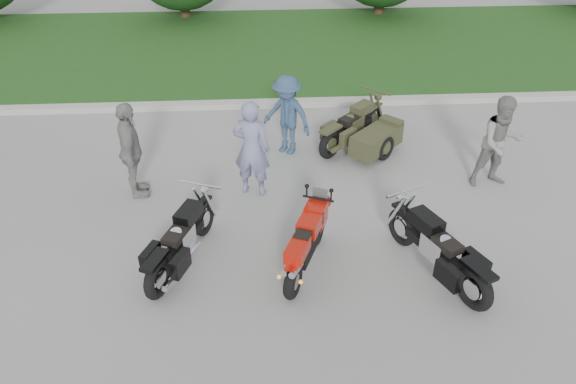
{
  "coord_description": "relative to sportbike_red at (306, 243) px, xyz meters",
  "views": [
    {
      "loc": [
        -0.54,
        -6.99,
        6.01
      ],
      "look_at": [
        -0.07,
        0.86,
        0.8
      ],
      "focal_mm": 35.0,
      "sensor_mm": 36.0,
      "label": 1
    }
  ],
  "objects": [
    {
      "name": "cruiser_left",
      "position": [
        -1.98,
        0.21,
        -0.09
      ],
      "size": [
        0.96,
        2.14,
        0.87
      ],
      "rotation": [
        0.0,
        0.0,
        -0.38
      ],
      "color": "black",
      "rests_on": "ground"
    },
    {
      "name": "ground",
      "position": [
        -0.15,
        0.19,
        -0.53
      ],
      "size": [
        80.0,
        80.0,
        0.0
      ],
      "primitive_type": "plane",
      "color": "#A1A19C",
      "rests_on": "ground"
    },
    {
      "name": "sportbike_red",
      "position": [
        0.0,
        0.0,
        0.0
      ],
      "size": [
        0.87,
        1.82,
        0.9
      ],
      "rotation": [
        0.0,
        0.0,
        -0.39
      ],
      "color": "black",
      "rests_on": "ground"
    },
    {
      "name": "cruiser_right",
      "position": [
        2.07,
        -0.28,
        -0.06
      ],
      "size": [
        1.15,
        2.22,
        0.92
      ],
      "rotation": [
        0.0,
        0.0,
        0.43
      ],
      "color": "black",
      "rests_on": "ground"
    },
    {
      "name": "person_grey",
      "position": [
        3.91,
        2.33,
        0.39
      ],
      "size": [
        0.95,
        0.77,
        1.84
      ],
      "primitive_type": "imported",
      "rotation": [
        0.0,
        0.0,
        0.09
      ],
      "color": "gray",
      "rests_on": "ground"
    },
    {
      "name": "grass_strip",
      "position": [
        -0.15,
        10.34,
        -0.46
      ],
      "size": [
        60.0,
        8.0,
        0.14
      ],
      "primitive_type": "cube",
      "color": "#29571D",
      "rests_on": "ground"
    },
    {
      "name": "curb",
      "position": [
        -0.15,
        6.19,
        -0.46
      ],
      "size": [
        60.0,
        0.3,
        0.15
      ],
      "primitive_type": "cube",
      "color": "#AEABA3",
      "rests_on": "ground"
    },
    {
      "name": "person_back",
      "position": [
        -3.03,
        2.36,
        0.42
      ],
      "size": [
        0.65,
        1.17,
        1.89
      ],
      "primitive_type": "imported",
      "rotation": [
        0.0,
        0.0,
        1.75
      ],
      "color": "gray",
      "rests_on": "ground"
    },
    {
      "name": "cruiser_sidecar",
      "position": [
        1.61,
        3.75,
        -0.12
      ],
      "size": [
        1.92,
        2.03,
        0.87
      ],
      "rotation": [
        0.0,
        0.0,
        -0.78
      ],
      "color": "black",
      "rests_on": "ground"
    },
    {
      "name": "person_denim",
      "position": [
        -0.07,
        3.86,
        0.33
      ],
      "size": [
        1.28,
        1.17,
        1.73
      ],
      "primitive_type": "imported",
      "rotation": [
        0.0,
        0.0,
        -0.61
      ],
      "color": "#314A68",
      "rests_on": "ground"
    },
    {
      "name": "person_stripe",
      "position": [
        -0.81,
        2.31,
        0.42
      ],
      "size": [
        0.8,
        0.64,
        1.91
      ],
      "primitive_type": "imported",
      "rotation": [
        0.0,
        0.0,
        2.85
      ],
      "color": "#787DA3",
      "rests_on": "ground"
    }
  ]
}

